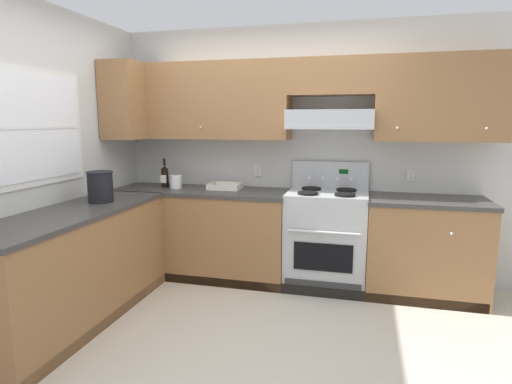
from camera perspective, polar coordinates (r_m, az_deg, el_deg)
name	(u,v)px	position (r m, az deg, el deg)	size (l,w,h in m)	color
ground_plane	(223,339)	(3.33, -4.43, -19.21)	(7.04, 7.04, 0.00)	beige
wall_back	(308,133)	(4.32, 7.08, 7.86)	(4.68, 0.57, 2.55)	silver
wall_left	(49,152)	(3.93, -26.15, 4.83)	(0.47, 4.00, 2.55)	silver
counter_back_run	(278,238)	(4.24, 2.97, -6.20)	(3.60, 0.65, 0.91)	olive
counter_left_run	(74,267)	(3.71, -23.32, -9.31)	(0.63, 1.91, 0.91)	olive
stove	(326,238)	(4.18, 9.44, -6.17)	(0.76, 0.62, 1.20)	#B7BABC
wine_bottle	(165,176)	(4.56, -12.20, 2.16)	(0.08, 0.08, 0.30)	black
bowl	(225,187)	(4.37, -4.17, 0.67)	(0.33, 0.25, 0.06)	white
bucket	(100,186)	(3.87, -20.27, 0.75)	(0.22, 0.22, 0.27)	black
paper_towel_roll	(176,182)	(4.47, -10.76, 1.38)	(0.12, 0.12, 0.14)	white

